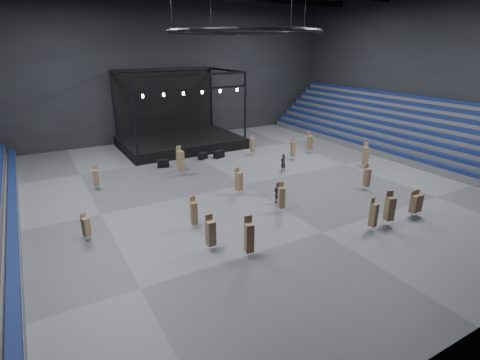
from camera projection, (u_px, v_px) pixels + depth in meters
floor at (244, 185)px, 34.02m from camera, size 50.00×50.00×0.00m
wall_back at (161, 69)px, 48.02m from camera, size 50.00×0.20×18.00m
wall_right at (432, 73)px, 42.68m from camera, size 0.20×42.00×18.00m
bleachers_right at (411, 137)px, 44.20m from camera, size 7.20×40.00×6.40m
stage at (178, 134)px, 46.73m from camera, size 14.00×10.00×9.20m
truss_ring at (244, 32)px, 29.57m from camera, size 12.30×12.30×5.15m
flight_case_left at (163, 163)px, 38.82m from camera, size 1.31×0.88×0.80m
flight_case_mid at (203, 156)px, 41.58m from camera, size 1.22×0.94×0.73m
flight_case_right at (219, 154)px, 42.04m from camera, size 1.34×0.93×0.81m
chair_stack_0 at (418, 202)px, 27.57m from camera, size 0.50×0.50×2.05m
chair_stack_1 at (293, 149)px, 41.15m from camera, size 0.54×0.54×2.39m
chair_stack_2 at (390, 208)px, 26.03m from camera, size 0.67×0.67×2.56m
chair_stack_3 at (179, 159)px, 37.60m from camera, size 0.45×0.45×2.24m
chair_stack_4 at (239, 181)px, 31.47m from camera, size 0.65×0.65×2.35m
chair_stack_5 at (86, 226)px, 24.13m from camera, size 0.54×0.54×1.89m
chair_stack_6 at (211, 232)px, 22.81m from camera, size 0.51×0.51×2.40m
chair_stack_7 at (96, 177)px, 32.73m from camera, size 0.50×0.50×2.12m
chair_stack_8 at (181, 160)px, 36.11m from camera, size 0.69×0.69×2.92m
chair_stack_9 at (194, 213)px, 25.60m from camera, size 0.44×0.44×2.37m
chair_stack_10 at (249, 237)px, 22.04m from camera, size 0.58×0.58×2.68m
chair_stack_11 at (252, 145)px, 42.90m from camera, size 0.49×0.49×2.28m
chair_stack_12 at (374, 214)px, 25.31m from camera, size 0.51×0.51×2.40m
chair_stack_13 at (367, 177)px, 32.47m from camera, size 0.46×0.46×2.33m
chair_stack_14 at (414, 203)px, 27.37m from camera, size 0.54×0.54×2.03m
chair_stack_15 at (366, 156)px, 38.08m from camera, size 0.64×0.64×2.73m
chair_stack_16 at (281, 197)px, 28.12m from camera, size 0.56×0.56×2.41m
chair_stack_17 at (310, 142)px, 43.56m from camera, size 0.72×0.72×2.46m
man_center at (283, 163)px, 37.50m from camera, size 0.69×0.50×1.76m
crew_member at (278, 193)px, 29.89m from camera, size 0.73×0.91×1.78m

